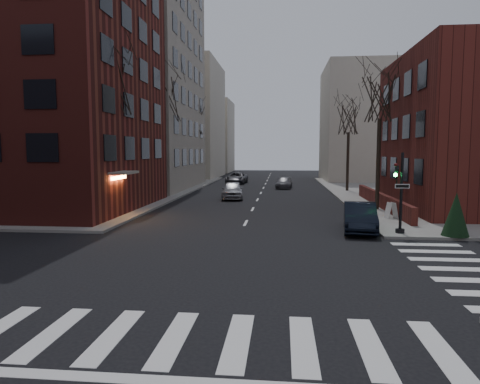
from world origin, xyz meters
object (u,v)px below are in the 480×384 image
streetlamp_near (158,151)px  car_lane_gray (284,183)px  traffic_signal (400,198)px  parked_sedan (360,217)px  car_lane_silver (232,190)px  tree_left_b (163,99)px  tree_right_a (380,96)px  tree_right_b (349,118)px  streetlamp_far (202,151)px  evergreen_shrub (456,214)px  car_lane_far (237,178)px  sandwich_board (391,210)px  tree_left_a (111,84)px  tree_left_c (194,120)px

streetlamp_near → car_lane_gray: (10.54, 13.65, -3.63)m
traffic_signal → parked_sedan: size_ratio=0.87×
traffic_signal → car_lane_silver: bearing=123.2°
tree_left_b → streetlamp_near: (0.60, -4.00, -4.68)m
tree_right_a → tree_right_b: (0.00, 14.00, -0.44)m
streetlamp_near → streetlamp_far: 20.00m
tree_right_b → evergreen_shrub: bearing=-86.0°
car_lane_far → sandwich_board: (12.47, -28.39, -0.08)m
streetlamp_far → evergreen_shrub: 38.46m
tree_left_a → car_lane_gray: (11.14, 21.65, -7.86)m
evergreen_shrub → tree_left_c: bearing=121.4°
car_lane_silver → evergreen_shrub: size_ratio=2.17×
tree_left_a → car_lane_far: tree_left_a is taller
tree_left_c → evergreen_shrub: 37.54m
car_lane_far → sandwich_board: bearing=-63.0°
tree_right_a → streetlamp_near: (-17.00, 4.00, -3.79)m
streetlamp_far → sandwich_board: 33.14m
car_lane_gray → traffic_signal: bearing=-73.6°
streetlamp_near → car_lane_far: (4.47, 20.14, -3.52)m
tree_left_b → streetlamp_far: (0.60, 16.00, -4.68)m
car_lane_silver → tree_left_a: bearing=-127.5°
tree_left_b → tree_left_c: (0.00, 14.00, -0.88)m
car_lane_far → tree_left_c: bearing=-153.8°
car_lane_silver → car_lane_far: bearing=89.1°
tree_left_a → tree_right_b: tree_left_a is taller
tree_right_b → parked_sedan: (-2.60, -22.00, -6.83)m
streetlamp_far → car_lane_gray: size_ratio=1.50×
tree_right_b → parked_sedan: size_ratio=1.99×
tree_left_a → traffic_signal: bearing=-16.6°
traffic_signal → car_lane_far: (-11.67, 33.14, -1.19)m
tree_left_a → car_lane_silver: 14.61m
tree_left_b → evergreen_shrub: 27.13m
car_lane_gray → tree_right_a: bearing=-65.3°
evergreen_shrub → car_lane_silver: bearing=128.4°
tree_left_c → car_lane_gray: 14.07m
streetlamp_far → parked_sedan: bearing=-65.8°
car_lane_far → streetlamp_near: bearing=-99.2°
tree_left_a → car_lane_gray: 25.58m
tree_left_c → tree_left_b: bearing=-90.0°
car_lane_far → tree_left_b: bearing=-104.1°
tree_right_b → evergreen_shrub: tree_right_b is taller
tree_right_b → sandwich_board: bearing=-90.2°
car_lane_silver → streetlamp_far: bearing=103.1°
car_lane_gray → car_lane_silver: bearing=-107.9°
traffic_signal → car_lane_far: 35.16m
evergreen_shrub → streetlamp_near: bearing=144.1°
traffic_signal → streetlamp_near: size_ratio=0.64×
streetlamp_far → sandwich_board: bearing=-59.1°
tree_right_b → streetlamp_far: 20.01m
traffic_signal → tree_left_c: bearing=118.4°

